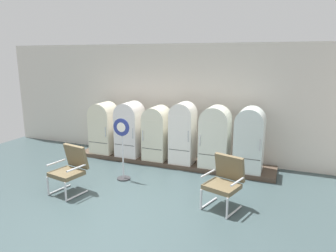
% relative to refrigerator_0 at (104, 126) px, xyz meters
% --- Properties ---
extents(ground, '(12.00, 10.00, 0.05)m').
position_rel_refrigerator_0_xyz_m(ground, '(2.07, -2.92, -0.90)').
color(ground, '#364648').
extents(back_wall, '(11.76, 0.12, 3.21)m').
position_rel_refrigerator_0_xyz_m(back_wall, '(2.07, 0.74, 0.74)').
color(back_wall, beige).
rests_on(back_wall, ground).
extents(display_plinth, '(5.51, 0.95, 0.11)m').
position_rel_refrigerator_0_xyz_m(display_plinth, '(2.07, 0.10, -0.82)').
color(display_plinth, '#4A3B2F').
rests_on(display_plinth, ground).
extents(refrigerator_0, '(0.66, 0.69, 1.46)m').
position_rel_refrigerator_0_xyz_m(refrigerator_0, '(0.00, 0.00, 0.00)').
color(refrigerator_0, beige).
rests_on(refrigerator_0, display_plinth).
extents(refrigerator_1, '(0.67, 0.71, 1.52)m').
position_rel_refrigerator_0_xyz_m(refrigerator_1, '(0.85, 0.01, 0.03)').
color(refrigerator_1, white).
rests_on(refrigerator_1, display_plinth).
extents(refrigerator_2, '(0.63, 0.72, 1.45)m').
position_rel_refrigerator_0_xyz_m(refrigerator_2, '(1.68, 0.02, -0.00)').
color(refrigerator_2, silver).
rests_on(refrigerator_2, display_plinth).
extents(refrigerator_3, '(0.61, 0.62, 1.61)m').
position_rel_refrigerator_0_xyz_m(refrigerator_3, '(2.44, -0.04, 0.08)').
color(refrigerator_3, white).
rests_on(refrigerator_3, display_plinth).
extents(refrigerator_4, '(0.72, 0.65, 1.56)m').
position_rel_refrigerator_0_xyz_m(refrigerator_4, '(3.29, -0.02, 0.05)').
color(refrigerator_4, silver).
rests_on(refrigerator_4, display_plinth).
extents(refrigerator_5, '(0.68, 0.71, 1.57)m').
position_rel_refrigerator_0_xyz_m(refrigerator_5, '(4.14, 0.01, 0.06)').
color(refrigerator_5, silver).
rests_on(refrigerator_5, display_plinth).
extents(armchair_left, '(0.75, 0.77, 1.02)m').
position_rel_refrigerator_0_xyz_m(armchair_left, '(0.73, -2.45, -0.32)').
color(armchair_left, silver).
rests_on(armchair_left, ground).
extents(armchair_right, '(0.79, 0.82, 1.02)m').
position_rel_refrigerator_0_xyz_m(armchair_right, '(3.93, -1.91, -0.32)').
color(armchair_right, silver).
rests_on(armchair_right, ground).
extents(sign_stand, '(0.41, 0.32, 1.48)m').
position_rel_refrigerator_0_xyz_m(sign_stand, '(1.43, -1.43, -0.19)').
color(sign_stand, '#2D2D30').
rests_on(sign_stand, ground).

